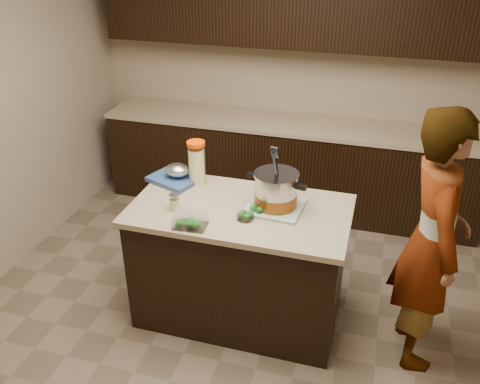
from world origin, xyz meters
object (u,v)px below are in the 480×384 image
at_px(lemonade_pitcher, 197,164).
at_px(stock_pot, 276,192).
at_px(person, 432,242).
at_px(island, 240,263).

bearing_deg(lemonade_pitcher, stock_pot, -17.16).
xyz_separation_m(stock_pot, lemonade_pitcher, (-0.62, 0.19, 0.03)).
bearing_deg(stock_pot, person, 8.20).
height_order(island, stock_pot, stock_pot).
distance_m(stock_pot, person, 1.01).
xyz_separation_m(island, lemonade_pitcher, (-0.40, 0.26, 0.60)).
bearing_deg(island, lemonade_pitcher, 146.59).
relative_size(island, lemonade_pitcher, 4.60).
xyz_separation_m(stock_pot, person, (0.99, -0.08, -0.16)).
relative_size(lemonade_pitcher, person, 0.18).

